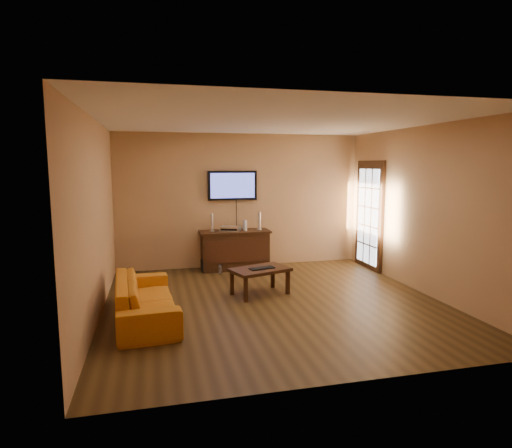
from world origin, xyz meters
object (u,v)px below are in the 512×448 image
object	(u,v)px
sofa	(145,292)
av_receiver	(230,229)
speaker_right	(259,222)
game_console	(245,225)
keyboard	(262,268)
television	(232,185)
speaker_left	(212,223)
subwoofer	(208,266)
media_console	(235,250)
coffee_table	(260,272)
bottle	(220,269)

from	to	relation	value
sofa	av_receiver	size ratio (longest dim) A/B	4.97
speaker_right	sofa	bearing A→B (deg)	-131.37
game_console	keyboard	xyz separation A→B (m)	(-0.11, -1.82, -0.44)
speaker_right	av_receiver	distance (m)	0.61
television	speaker_left	bearing A→B (deg)	-156.72
television	subwoofer	xyz separation A→B (m)	(-0.56, -0.33, -1.54)
television	sofa	bearing A→B (deg)	-122.08
av_receiver	keyboard	world-z (taller)	av_receiver
speaker_right	keyboard	distance (m)	1.95
speaker_right	game_console	size ratio (longest dim) A/B	1.72
media_console	game_console	distance (m)	0.53
subwoofer	speaker_left	bearing A→B (deg)	44.94
media_console	keyboard	world-z (taller)	media_console
av_receiver	game_console	distance (m)	0.30
speaker_left	av_receiver	bearing A→B (deg)	-3.85
speaker_right	subwoofer	bearing A→B (deg)	-173.26
media_console	coffee_table	xyz separation A→B (m)	(0.08, -1.77, -0.02)
media_console	sofa	size ratio (longest dim) A/B	0.72
coffee_table	subwoofer	bearing A→B (deg)	110.85
coffee_table	speaker_left	size ratio (longest dim) A/B	2.91
game_console	bottle	world-z (taller)	game_console
media_console	speaker_right	bearing A→B (deg)	2.68
speaker_right	subwoofer	world-z (taller)	speaker_right
coffee_table	television	bearing A→B (deg)	92.19
media_console	keyboard	bearing A→B (deg)	-86.90
av_receiver	keyboard	bearing A→B (deg)	-59.93
sofa	bottle	world-z (taller)	sofa
sofa	bottle	size ratio (longest dim) A/B	10.58
av_receiver	bottle	size ratio (longest dim) A/B	2.13
game_console	media_console	bearing A→B (deg)	177.55
subwoofer	bottle	size ratio (longest dim) A/B	1.32
keyboard	bottle	bearing A→B (deg)	106.76
game_console	keyboard	world-z (taller)	game_console
bottle	media_console	bearing A→B (deg)	42.23
media_console	television	distance (m)	1.29
sofa	keyboard	size ratio (longest dim) A/B	4.47
media_console	sofa	distance (m)	3.01
speaker_right	game_console	world-z (taller)	speaker_right
speaker_right	bottle	distance (m)	1.26
coffee_table	keyboard	distance (m)	0.09
media_console	game_console	size ratio (longest dim) A/B	6.68
coffee_table	speaker_right	distance (m)	1.94
media_console	keyboard	xyz separation A→B (m)	(0.10, -1.81, 0.05)
speaker_right	bottle	xyz separation A→B (m)	(-0.86, -0.34, -0.86)
keyboard	game_console	bearing A→B (deg)	86.55
sofa	speaker_right	bearing A→B (deg)	-45.35
keyboard	television	bearing A→B (deg)	92.76
av_receiver	bottle	world-z (taller)	av_receiver
television	sofa	world-z (taller)	television
media_console	bottle	bearing A→B (deg)	-137.77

